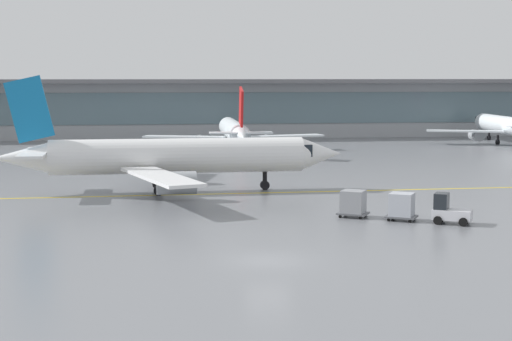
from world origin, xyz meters
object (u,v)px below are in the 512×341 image
gate_airplane_1 (234,131)px  cargo_dolly_lead (402,206)px  cargo_dolly_trailing (353,203)px  gate_airplane_2 (507,126)px  taxiing_regional_jet (173,157)px  baggage_tug (449,211)px

gate_airplane_1 → cargo_dolly_lead: 55.60m
cargo_dolly_trailing → gate_airplane_2: bearing=86.7°
taxiing_regional_jet → cargo_dolly_lead: taxiing_regional_jet is taller
gate_airplane_1 → gate_airplane_2: bearing=-81.5°
baggage_tug → cargo_dolly_trailing: (-5.91, 3.36, 0.16)m
gate_airplane_1 → cargo_dolly_lead: gate_airplane_1 is taller
gate_airplane_2 → baggage_tug: size_ratio=9.11×
gate_airplane_1 → taxiing_regional_jet: 39.88m
gate_airplane_2 → cargo_dolly_lead: (-35.30, -60.98, -1.62)m
gate_airplane_2 → cargo_dolly_lead: 70.48m
baggage_tug → cargo_dolly_lead: 3.29m
baggage_tug → cargo_dolly_trailing: size_ratio=1.13×
gate_airplane_1 → taxiing_regional_jet: (-9.16, -38.81, 0.41)m
taxiing_regional_jet → cargo_dolly_trailing: taxiing_regional_jet is taller
gate_airplane_1 → gate_airplane_2: 42.08m
gate_airplane_1 → baggage_tug: size_ratio=9.01×
taxiing_regional_jet → baggage_tug: 25.85m
baggage_tug → cargo_dolly_trailing: 6.80m
cargo_dolly_lead → cargo_dolly_trailing: bearing=180.0°
taxiing_regional_jet → cargo_dolly_lead: bearing=-48.1°
gate_airplane_2 → baggage_tug: bearing=155.1°
cargo_dolly_trailing → gate_airplane_1: bearing=123.2°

